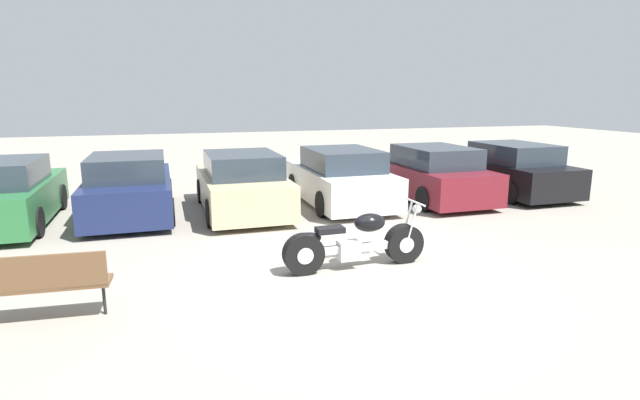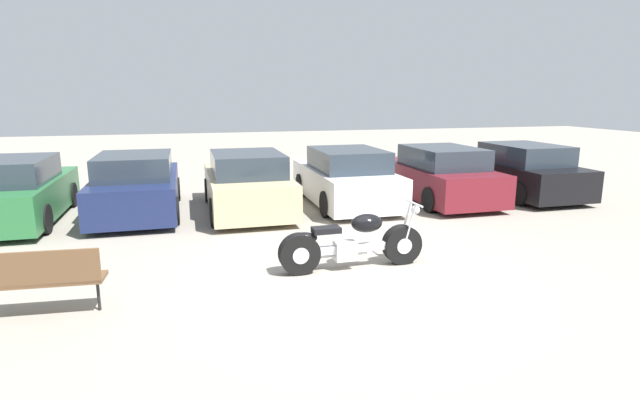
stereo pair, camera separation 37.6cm
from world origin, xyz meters
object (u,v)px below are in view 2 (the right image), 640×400
motorcycle (351,243)px  parked_car_black (519,171)px  park_bench (40,276)px  parked_car_maroon (438,176)px  parked_car_white (345,179)px  parked_car_green (14,193)px  parked_car_navy (137,186)px  parked_car_champagne (247,184)px

motorcycle → parked_car_black: bearing=35.1°
park_bench → parked_car_maroon: bearing=32.0°
parked_car_black → park_bench: bearing=-154.1°
parked_car_white → motorcycle: bearing=-106.8°
parked_car_green → parked_car_maroon: bearing=-1.7°
parked_car_green → park_bench: 5.71m
parked_car_navy → parked_car_black: size_ratio=1.00×
parked_car_green → parked_car_black: same height
parked_car_maroon → parked_car_champagne: bearing=179.3°
parked_car_green → park_bench: size_ratio=2.77×
parked_car_white → parked_car_black: same height
motorcycle → parked_car_black: size_ratio=0.58×
parked_car_white → park_bench: (-5.68, -5.29, -0.11)m
parked_car_champagne → parked_car_white: same height
parked_car_navy → parked_car_champagne: size_ratio=1.00×
parked_car_champagne → park_bench: 6.07m
parked_car_champagne → park_bench: parked_car_champagne is taller
parked_car_champagne → park_bench: bearing=-121.6°
parked_car_champagne → parked_car_white: size_ratio=1.00×
parked_car_white → parked_car_black: 5.00m
parked_car_navy → parked_car_green: bearing=-177.5°
parked_car_maroon → motorcycle: bearing=-131.4°
parked_car_black → parked_car_green: bearing=178.9°
parked_car_black → parked_car_white: bearing=178.7°
parked_car_navy → parked_car_champagne: (2.50, -0.35, 0.00)m
parked_car_black → park_bench: size_ratio=2.77×
parked_car_maroon → parked_car_black: size_ratio=1.00×
parked_car_navy → parked_car_black: same height
parked_car_navy → park_bench: 5.57m
parked_car_white → parked_car_green: bearing=179.1°
parked_car_green → parked_car_white: (7.49, -0.12, 0.00)m
parked_car_maroon → parked_car_green: bearing=178.3°
parked_car_navy → park_bench: (-0.68, -5.52, -0.11)m
parked_car_green → parked_car_champagne: size_ratio=1.00×
parked_car_navy → parked_car_champagne: same height
parked_car_green → parked_car_navy: 2.50m
parked_car_champagne → parked_car_white: bearing=2.8°
parked_car_green → parked_car_white: size_ratio=1.00×
parked_car_maroon → parked_car_black: 2.50m
parked_car_champagne → park_bench: size_ratio=2.77×
park_bench → parked_car_black: bearing=25.9°
parked_car_white → parked_car_black: size_ratio=1.00×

